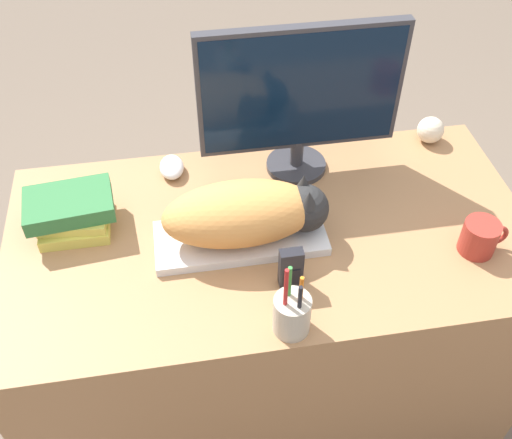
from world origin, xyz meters
name	(u,v)px	position (x,y,z in m)	size (l,w,h in m)	color
desk	(269,320)	(0.00, 0.35, 0.38)	(1.34, 0.70, 0.77)	#9E7047
keyboard	(240,238)	(-0.08, 0.32, 0.78)	(0.42, 0.16, 0.02)	silver
cat	(250,212)	(-0.06, 0.32, 0.87)	(0.40, 0.18, 0.15)	#D18C47
monitor	(301,95)	(0.11, 0.58, 1.01)	(0.53, 0.17, 0.43)	#333338
computer_mouse	(172,167)	(-0.23, 0.61, 0.79)	(0.07, 0.10, 0.04)	silver
coffee_mug	(480,237)	(0.49, 0.20, 0.81)	(0.12, 0.09, 0.09)	#9E2D23
pen_cup	(292,313)	(-0.01, 0.05, 0.82)	(0.08, 0.08, 0.20)	#B2A893
baseball	(430,130)	(0.53, 0.64, 0.81)	(0.08, 0.08, 0.08)	beige
phone	(291,268)	(0.01, 0.17, 0.82)	(0.05, 0.03, 0.11)	black
book_stack	(72,212)	(-0.49, 0.44, 0.82)	(0.23, 0.16, 0.10)	#CCC14C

